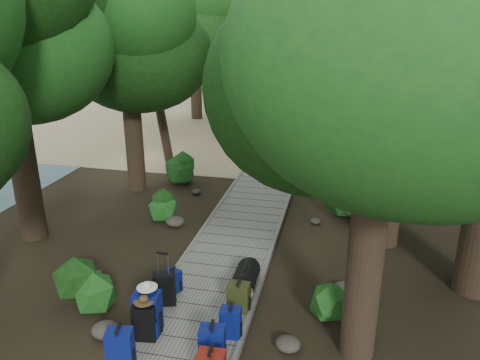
% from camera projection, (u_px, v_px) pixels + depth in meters
% --- Properties ---
extents(ground, '(120.00, 120.00, 0.00)m').
position_uv_depth(ground, '(232.00, 250.00, 11.34)').
color(ground, '#2F2517').
rests_on(ground, ground).
extents(sand_beach, '(40.00, 22.00, 0.02)m').
position_uv_depth(sand_beach, '(299.00, 115.00, 26.02)').
color(sand_beach, tan).
rests_on(sand_beach, ground).
extents(distant_hill, '(32.00, 16.00, 12.00)m').
position_uv_depth(distant_hill, '(30.00, 54.00, 63.65)').
color(distant_hill, black).
rests_on(distant_hill, ground).
extents(boardwalk, '(2.00, 12.00, 0.12)m').
position_uv_depth(boardwalk, '(241.00, 230.00, 12.23)').
color(boardwalk, gray).
rests_on(boardwalk, ground).
extents(backpack_left_a, '(0.46, 0.37, 0.77)m').
position_uv_depth(backpack_left_a, '(120.00, 348.00, 7.29)').
color(backpack_left_a, navy).
rests_on(backpack_left_a, boardwalk).
extents(backpack_left_b, '(0.43, 0.33, 0.73)m').
position_uv_depth(backpack_left_b, '(145.00, 320.00, 7.99)').
color(backpack_left_b, black).
rests_on(backpack_left_b, boardwalk).
extents(backpack_left_c, '(0.48, 0.36, 0.85)m').
position_uv_depth(backpack_left_c, '(147.00, 310.00, 8.14)').
color(backpack_left_c, navy).
rests_on(backpack_left_c, boardwalk).
extents(backpack_left_d, '(0.39, 0.33, 0.50)m').
position_uv_depth(backpack_left_d, '(173.00, 279.00, 9.40)').
color(backpack_left_d, navy).
rests_on(backpack_left_d, boardwalk).
extents(backpack_right_b, '(0.44, 0.33, 0.73)m').
position_uv_depth(backpack_right_b, '(212.00, 343.00, 7.41)').
color(backpack_right_b, navy).
rests_on(backpack_right_b, boardwalk).
extents(backpack_right_c, '(0.37, 0.28, 0.61)m').
position_uv_depth(backpack_right_c, '(231.00, 321.00, 8.05)').
color(backpack_right_c, navy).
rests_on(backpack_right_c, boardwalk).
extents(backpack_right_d, '(0.41, 0.30, 0.61)m').
position_uv_depth(backpack_right_d, '(239.00, 295.00, 8.77)').
color(backpack_right_d, '#2C3615').
rests_on(backpack_right_d, boardwalk).
extents(duffel_right_khaki, '(0.54, 0.65, 0.38)m').
position_uv_depth(duffel_right_khaki, '(242.00, 286.00, 9.29)').
color(duffel_right_khaki, olive).
rests_on(duffel_right_khaki, boardwalk).
extents(duffel_right_black, '(0.49, 0.78, 0.48)m').
position_uv_depth(duffel_right_black, '(245.00, 278.00, 9.48)').
color(duffel_right_black, black).
rests_on(duffel_right_black, boardwalk).
extents(suitcase_on_boardwalk, '(0.47, 0.35, 0.65)m').
position_uv_depth(suitcase_on_boardwalk, '(165.00, 289.00, 8.94)').
color(suitcase_on_boardwalk, black).
rests_on(suitcase_on_boardwalk, boardwalk).
extents(lone_suitcase_on_sand, '(0.47, 0.36, 0.66)m').
position_uv_depth(lone_suitcase_on_sand, '(289.00, 147.00, 18.76)').
color(lone_suitcase_on_sand, black).
rests_on(lone_suitcase_on_sand, sand_beach).
extents(hat_brown, '(0.35, 0.35, 0.11)m').
position_uv_depth(hat_brown, '(144.00, 299.00, 7.85)').
color(hat_brown, '#51351E').
rests_on(hat_brown, backpack_left_b).
extents(hat_white, '(0.36, 0.36, 0.12)m').
position_uv_depth(hat_white, '(147.00, 285.00, 8.01)').
color(hat_white, silver).
rests_on(hat_white, backpack_left_c).
extents(kayak, '(0.86, 3.27, 0.32)m').
position_uv_depth(kayak, '(229.00, 136.00, 20.97)').
color(kayak, '#B3160F').
rests_on(kayak, sand_beach).
extents(sun_lounger, '(1.09, 2.19, 0.67)m').
position_uv_depth(sun_lounger, '(359.00, 142.00, 19.35)').
color(sun_lounger, silver).
rests_on(sun_lounger, sand_beach).
extents(tree_right_a, '(4.87, 4.87, 8.11)m').
position_uv_depth(tree_right_a, '(380.00, 116.00, 6.57)').
color(tree_right_a, black).
rests_on(tree_right_a, ground).
extents(tree_right_c, '(5.77, 5.77, 9.99)m').
position_uv_depth(tree_right_c, '(406.00, 34.00, 10.02)').
color(tree_right_c, black).
rests_on(tree_right_c, ground).
extents(tree_right_d, '(5.43, 5.43, 9.95)m').
position_uv_depth(tree_right_d, '(469.00, 31.00, 12.01)').
color(tree_right_d, black).
rests_on(tree_right_d, ground).
extents(tree_right_e, '(5.64, 5.64, 10.15)m').
position_uv_depth(tree_right_e, '(398.00, 24.00, 15.59)').
color(tree_right_e, black).
rests_on(tree_right_e, ground).
extents(tree_right_f, '(5.30, 5.30, 9.46)m').
position_uv_depth(tree_right_f, '(466.00, 33.00, 16.84)').
color(tree_right_f, black).
rests_on(tree_right_f, ground).
extents(tree_left_b, '(5.03, 5.03, 9.06)m').
position_uv_depth(tree_left_b, '(5.00, 55.00, 10.49)').
color(tree_left_b, black).
rests_on(tree_left_b, ground).
extents(tree_left_c, '(4.65, 4.65, 8.09)m').
position_uv_depth(tree_left_c, '(128.00, 62.00, 13.92)').
color(tree_left_c, black).
rests_on(tree_left_c, ground).
extents(tree_back_a, '(5.41, 5.41, 9.37)m').
position_uv_depth(tree_back_a, '(273.00, 27.00, 24.29)').
color(tree_back_a, black).
rests_on(tree_back_a, ground).
extents(tree_back_b, '(5.62, 5.62, 10.03)m').
position_uv_depth(tree_back_b, '(332.00, 21.00, 23.41)').
color(tree_back_b, black).
rests_on(tree_back_b, ground).
extents(tree_back_c, '(5.32, 5.32, 9.58)m').
position_uv_depth(tree_back_c, '(407.00, 26.00, 22.63)').
color(tree_back_c, black).
rests_on(tree_back_c, ground).
extents(tree_back_d, '(5.07, 5.07, 8.44)m').
position_uv_depth(tree_back_d, '(194.00, 37.00, 23.90)').
color(tree_back_d, black).
rests_on(tree_back_d, ground).
extents(palm_right_a, '(4.13, 4.13, 7.04)m').
position_uv_depth(palm_right_a, '(373.00, 75.00, 15.17)').
color(palm_right_a, '#183F11').
rests_on(palm_right_a, ground).
extents(palm_right_b, '(4.51, 4.51, 8.72)m').
position_uv_depth(palm_right_b, '(423.00, 40.00, 18.75)').
color(palm_right_b, '#183F11').
rests_on(palm_right_b, ground).
extents(palm_right_c, '(3.90, 3.90, 6.21)m').
position_uv_depth(palm_right_c, '(357.00, 65.00, 21.77)').
color(palm_right_c, '#183F11').
rests_on(palm_right_c, ground).
extents(palm_left_a, '(4.51, 4.51, 7.18)m').
position_uv_depth(palm_left_a, '(158.00, 68.00, 16.40)').
color(palm_left_a, '#183F11').
rests_on(palm_left_a, ground).
extents(rock_left_a, '(0.50, 0.45, 0.27)m').
position_uv_depth(rock_left_a, '(105.00, 330.00, 8.27)').
color(rock_left_a, '#4C473F').
rests_on(rock_left_a, ground).
extents(rock_left_b, '(0.38, 0.35, 0.21)m').
position_uv_depth(rock_left_b, '(85.00, 280.00, 9.86)').
color(rock_left_b, '#4C473F').
rests_on(rock_left_b, ground).
extents(rock_left_c, '(0.51, 0.45, 0.28)m').
position_uv_depth(rock_left_c, '(175.00, 221.00, 12.55)').
color(rock_left_c, '#4C473F').
rests_on(rock_left_c, ground).
extents(rock_left_d, '(0.30, 0.27, 0.17)m').
position_uv_depth(rock_left_d, '(196.00, 192.00, 14.77)').
color(rock_left_d, '#4C473F').
rests_on(rock_left_d, ground).
extents(rock_right_a, '(0.43, 0.39, 0.24)m').
position_uv_depth(rock_right_a, '(288.00, 344.00, 7.94)').
color(rock_right_a, '#4C473F').
rests_on(rock_right_a, ground).
extents(rock_right_b, '(0.42, 0.38, 0.23)m').
position_uv_depth(rock_right_b, '(344.00, 288.00, 9.57)').
color(rock_right_b, '#4C473F').
rests_on(rock_right_b, ground).
extents(rock_right_c, '(0.28, 0.25, 0.15)m').
position_uv_depth(rock_right_c, '(315.00, 221.00, 12.71)').
color(rock_right_c, '#4C473F').
rests_on(rock_right_c, ground).
extents(rock_right_d, '(0.61, 0.55, 0.33)m').
position_uv_depth(rock_right_d, '(353.00, 192.00, 14.49)').
color(rock_right_d, '#4C473F').
rests_on(rock_right_d, ground).
extents(shrub_left_a, '(0.97, 0.97, 0.88)m').
position_uv_depth(shrub_left_a, '(88.00, 285.00, 9.07)').
color(shrub_left_a, '#18501B').
rests_on(shrub_left_a, ground).
extents(shrub_left_b, '(0.92, 0.92, 0.83)m').
position_uv_depth(shrub_left_b, '(162.00, 207.00, 12.79)').
color(shrub_left_b, '#18501B').
rests_on(shrub_left_b, ground).
extents(shrub_left_c, '(1.06, 1.06, 0.96)m').
position_uv_depth(shrub_left_c, '(178.00, 169.00, 15.65)').
color(shrub_left_c, '#18501B').
rests_on(shrub_left_c, ground).
extents(shrub_right_a, '(0.88, 0.88, 0.79)m').
position_uv_depth(shrub_right_a, '(320.00, 306.00, 8.49)').
color(shrub_right_a, '#18501B').
rests_on(shrub_right_a, ground).
extents(shrub_right_b, '(1.46, 1.46, 1.32)m').
position_uv_depth(shrub_right_b, '(352.00, 198.00, 12.75)').
color(shrub_right_b, '#18501B').
rests_on(shrub_right_b, ground).
extents(shrub_right_c, '(0.81, 0.81, 0.73)m').
position_uv_depth(shrub_right_c, '(334.00, 168.00, 16.11)').
color(shrub_right_c, '#18501B').
rests_on(shrub_right_c, ground).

